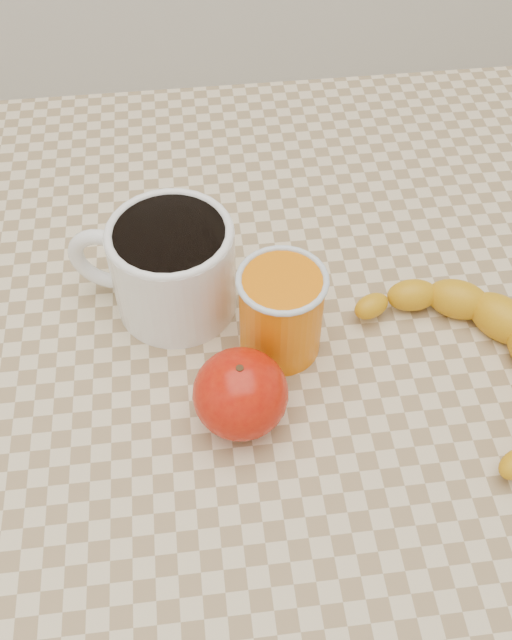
{
  "coord_description": "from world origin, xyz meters",
  "views": [
    {
      "loc": [
        -0.05,
        -0.4,
        1.26
      ],
      "look_at": [
        0.0,
        0.0,
        0.77
      ],
      "focal_mm": 40.0,
      "sensor_mm": 36.0,
      "label": 1
    }
  ],
  "objects": [
    {
      "name": "ground",
      "position": [
        0.0,
        0.0,
        0.0
      ],
      "size": [
        3.0,
        3.0,
        0.0
      ],
      "primitive_type": "plane",
      "color": "tan",
      "rests_on": "ground"
    },
    {
      "name": "table",
      "position": [
        0.0,
        0.0,
        0.66
      ],
      "size": [
        0.8,
        0.8,
        0.75
      ],
      "color": "beige",
      "rests_on": "ground"
    },
    {
      "name": "coffee_mug",
      "position": [
        -0.07,
        0.05,
        0.8
      ],
      "size": [
        0.17,
        0.14,
        0.1
      ],
      "color": "white",
      "rests_on": "table"
    },
    {
      "name": "orange_juice_glass",
      "position": [
        0.02,
        -0.01,
        0.8
      ],
      "size": [
        0.08,
        0.08,
        0.09
      ],
      "color": "orange",
      "rests_on": "table"
    },
    {
      "name": "apple",
      "position": [
        -0.02,
        -0.09,
        0.79
      ],
      "size": [
        0.08,
        0.08,
        0.07
      ],
      "color": "#A80E05",
      "rests_on": "table"
    },
    {
      "name": "banana",
      "position": [
        0.18,
        -0.07,
        0.77
      ],
      "size": [
        0.3,
        0.33,
        0.04
      ],
      "primitive_type": null,
      "rotation": [
        0.0,
        0.0,
        0.26
      ],
      "color": "gold",
      "rests_on": "table"
    }
  ]
}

